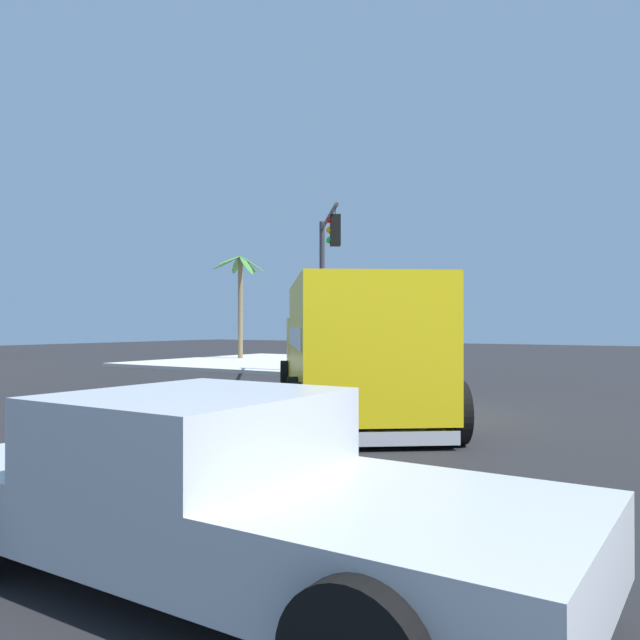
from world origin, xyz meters
TOP-DOWN VIEW (x-y plane):
  - ground_plane at (0.00, 0.00)m, footprint 100.00×100.00m
  - sidewalk_corner_far at (12.43, 12.43)m, footprint 11.68×11.68m
  - delivery_truck at (-1.42, 0.54)m, footprint 7.49×6.59m
  - traffic_light_primary at (6.14, 5.92)m, footprint 3.95×3.09m
  - pickup_silver at (-9.13, -2.72)m, footprint 2.26×5.21m
  - palm_tree_far at (13.37, 15.79)m, footprint 3.03×2.74m

SIDE VIEW (x-z plane):
  - ground_plane at x=0.00m, z-range 0.00..0.00m
  - sidewalk_corner_far at x=12.43m, z-range 0.00..0.14m
  - pickup_silver at x=-9.13m, z-range 0.04..1.42m
  - delivery_truck at x=-1.42m, z-range 0.07..2.78m
  - palm_tree_far at x=13.37m, z-range 1.10..6.50m
  - traffic_light_primary at x=6.14m, z-range 1.07..6.66m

